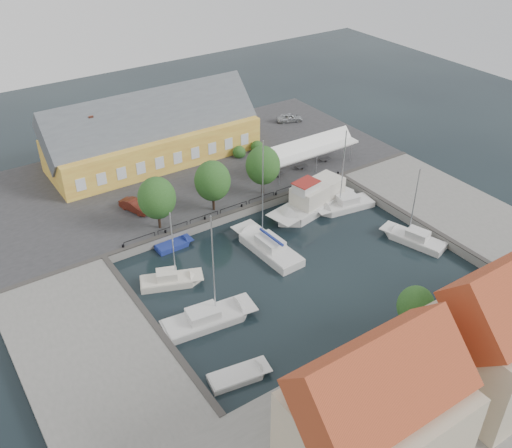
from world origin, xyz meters
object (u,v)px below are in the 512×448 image
(east_boat_a, at_px, (345,206))
(launch_sw, at_px, (238,377))
(car_silver, at_px, (289,118))
(east_boat_c, at_px, (414,240))
(trawler, at_px, (314,200))
(launch_nw, at_px, (174,246))
(center_sailboat, at_px, (268,248))
(warehouse, at_px, (148,136))
(west_boat_b, at_px, (170,282))
(tent_canopy, at_px, (309,149))
(west_boat_c, at_px, (207,320))
(car_red, at_px, (135,206))

(east_boat_a, relative_size, launch_sw, 2.00)
(car_silver, distance_m, east_boat_c, 34.06)
(car_silver, xyz_separation_m, trawler, (-11.94, -21.20, -0.67))
(trawler, xyz_separation_m, east_boat_a, (3.09, -2.22, -0.75))
(launch_nw, bearing_deg, center_sailboat, -37.88)
(warehouse, distance_m, car_silver, 23.89)
(warehouse, height_order, launch_nw, warehouse)
(west_boat_b, bearing_deg, tent_canopy, 22.88)
(tent_canopy, xyz_separation_m, launch_nw, (-22.83, -5.40, -3.59))
(west_boat_c, xyz_separation_m, launch_sw, (-1.15, -7.25, -0.17))
(west_boat_c, relative_size, launch_sw, 2.18)
(car_red, distance_m, trawler, 21.39)
(east_boat_a, bearing_deg, launch_nw, 168.69)
(launch_sw, xyz_separation_m, launch_nw, (4.05, 19.80, -0.00))
(car_red, relative_size, west_boat_b, 0.46)
(tent_canopy, distance_m, car_silver, 15.66)
(launch_nw, bearing_deg, west_boat_c, -103.01)
(east_boat_a, relative_size, west_boat_c, 0.92)
(center_sailboat, xyz_separation_m, launch_sw, (-12.26, -13.42, -0.27))
(trawler, relative_size, launch_nw, 3.00)
(launch_sw, bearing_deg, car_silver, 48.90)
(west_boat_c, height_order, launch_nw, west_boat_c)
(car_silver, bearing_deg, center_sailboat, 161.88)
(warehouse, bearing_deg, east_boat_a, -57.63)
(warehouse, bearing_deg, launch_sw, -104.76)
(launch_nw, bearing_deg, car_red, 97.15)
(trawler, xyz_separation_m, launch_nw, (-18.03, 2.00, -0.93))
(tent_canopy, relative_size, east_boat_c, 1.46)
(trawler, relative_size, west_boat_b, 1.43)
(car_silver, distance_m, car_red, 32.97)
(tent_canopy, bearing_deg, trawler, -122.99)
(center_sailboat, xyz_separation_m, east_boat_c, (14.50, -7.67, -0.10))
(launch_nw, bearing_deg, west_boat_b, -119.92)
(tent_canopy, distance_m, car_red, 24.01)
(car_red, height_order, launch_sw, car_red)
(car_silver, distance_m, east_boat_a, 25.07)
(launch_nw, bearing_deg, tent_canopy, 13.30)
(warehouse, distance_m, east_boat_a, 28.11)
(tent_canopy, bearing_deg, launch_sw, -136.86)
(car_red, bearing_deg, trawler, -48.61)
(car_red, distance_m, west_boat_c, 20.48)
(car_silver, relative_size, west_boat_b, 0.45)
(west_boat_b, relative_size, launch_nw, 2.11)
(car_red, bearing_deg, launch_sw, -117.70)
(tent_canopy, height_order, car_red, tent_canopy)
(warehouse, xyz_separation_m, west_boat_c, (-9.13, -31.80, -4.17))
(center_sailboat, bearing_deg, car_red, 122.93)
(trawler, height_order, west_boat_b, west_boat_b)
(center_sailboat, height_order, east_boat_c, center_sailboat)
(car_silver, xyz_separation_m, west_boat_c, (-32.86, -31.74, -1.43))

